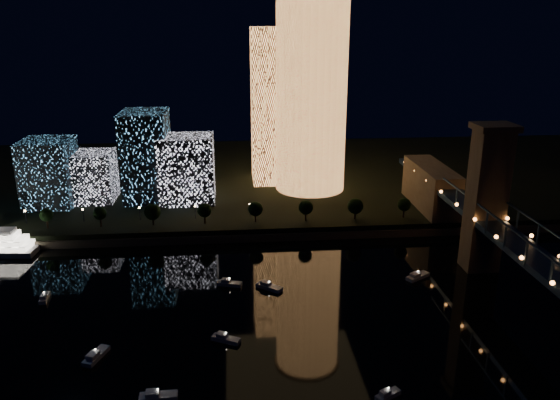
{
  "coord_description": "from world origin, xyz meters",
  "views": [
    {
      "loc": [
        -18.03,
        -114.7,
        81.71
      ],
      "look_at": [
        -3.19,
        55.0,
        24.93
      ],
      "focal_mm": 35.0,
      "sensor_mm": 36.0,
      "label": 1
    }
  ],
  "objects": [
    {
      "name": "tower_cylindrical",
      "position": [
        17.72,
        131.51,
        48.93
      ],
      "size": [
        34.0,
        34.0,
        87.6
      ],
      "color": "#FFA151",
      "rests_on": "far_bank"
    },
    {
      "name": "esplanade_trees",
      "position": [
        -23.32,
        88.0,
        10.46
      ],
      "size": [
        165.23,
        6.47,
        8.73
      ],
      "color": "black",
      "rests_on": "far_bank"
    },
    {
      "name": "far_bank",
      "position": [
        0.0,
        160.0,
        2.5
      ],
      "size": [
        420.0,
        160.0,
        5.0
      ],
      "primitive_type": "cube",
      "color": "black",
      "rests_on": "ground"
    },
    {
      "name": "seawall",
      "position": [
        0.0,
        82.0,
        1.5
      ],
      "size": [
        420.0,
        6.0,
        3.0
      ],
      "primitive_type": "cube",
      "color": "#6B5E4C",
      "rests_on": "ground"
    },
    {
      "name": "motorboats",
      "position": [
        -18.41,
        10.3,
        0.81
      ],
      "size": [
        124.38,
        76.52,
        2.78
      ],
      "color": "silver",
      "rests_on": "ground"
    },
    {
      "name": "ground",
      "position": [
        0.0,
        0.0,
        0.0
      ],
      "size": [
        520.0,
        520.0,
        0.0
      ],
      "primitive_type": "plane",
      "color": "black",
      "rests_on": "ground"
    },
    {
      "name": "midrise_blocks",
      "position": [
        -65.5,
        120.67,
        20.55
      ],
      "size": [
        80.2,
        28.84,
        38.92
      ],
      "color": "white",
      "rests_on": "far_bank"
    },
    {
      "name": "tower_rectangular",
      "position": [
        2.69,
        146.74,
        41.59
      ],
      "size": [
        23.0,
        23.0,
        73.18
      ],
      "primitive_type": "cube",
      "color": "#FFA151",
      "rests_on": "far_bank"
    },
    {
      "name": "street_lamps",
      "position": [
        -34.0,
        94.0,
        9.02
      ],
      "size": [
        132.7,
        0.7,
        5.65
      ],
      "color": "black",
      "rests_on": "far_bank"
    }
  ]
}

